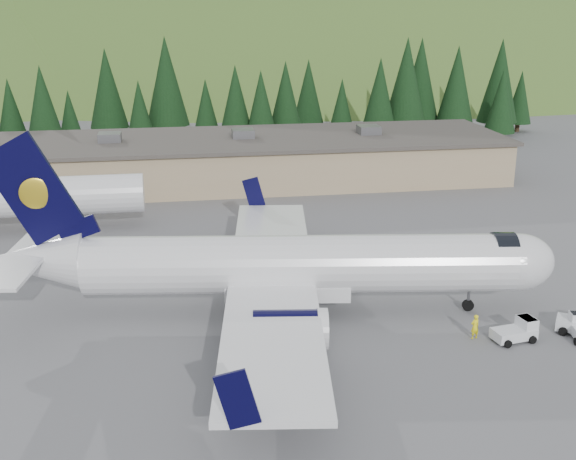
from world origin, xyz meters
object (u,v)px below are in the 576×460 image
(airliner, at_px, (286,267))
(terminal_building, at_px, (200,160))
(ramp_worker, at_px, (475,327))
(baggage_tug_a, at_px, (517,331))

(airliner, relative_size, terminal_building, 0.53)
(terminal_building, distance_m, ramp_worker, 46.21)
(airliner, xyz_separation_m, baggage_tug_a, (13.58, -6.49, -2.70))
(airliner, height_order, ramp_worker, airliner)
(baggage_tug_a, bearing_deg, ramp_worker, 156.19)
(airliner, height_order, baggage_tug_a, airliner)
(terminal_building, height_order, ramp_worker, terminal_building)
(airliner, distance_m, terminal_building, 38.06)
(terminal_building, bearing_deg, ramp_worker, -71.10)
(airliner, bearing_deg, baggage_tug_a, -17.61)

